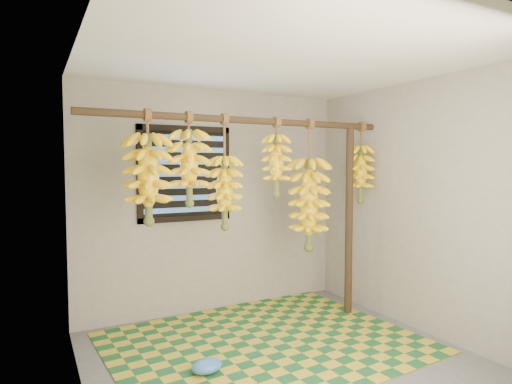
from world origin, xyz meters
TOP-DOWN VIEW (x-y plane):
  - floor at (0.00, 0.00)m, footprint 3.00×3.00m
  - ceiling at (0.00, 0.00)m, footprint 3.00×3.00m
  - wall_back at (0.00, 1.50)m, footprint 3.00×0.01m
  - wall_left at (-1.50, 0.00)m, footprint 0.01×3.00m
  - wall_right at (1.50, 0.00)m, footprint 0.01×3.00m
  - window at (-0.35, 1.48)m, footprint 1.00×0.04m
  - hanging_pole at (0.00, 0.70)m, footprint 3.00×0.06m
  - support_post at (1.20, 0.70)m, footprint 0.08×0.08m
  - woven_mat at (0.03, 0.43)m, footprint 2.76×2.27m
  - plastic_bag at (-0.64, 0.14)m, footprint 0.27×0.21m
  - banana_bunch_a at (-0.93, 0.70)m, footprint 0.38×0.38m
  - banana_bunch_b at (-0.57, 0.70)m, footprint 0.35×0.35m
  - banana_bunch_c at (-0.24, 0.70)m, footprint 0.31×0.31m
  - banana_bunch_d at (0.30, 0.70)m, footprint 0.28×0.28m
  - banana_bunch_e at (0.68, 0.70)m, footprint 0.38×0.38m
  - banana_bunch_f at (1.35, 0.70)m, footprint 0.29×0.29m

SIDE VIEW (x-z plane):
  - floor at x=0.00m, z-range -0.01..0.00m
  - woven_mat at x=0.03m, z-range 0.00..0.01m
  - plastic_bag at x=-0.64m, z-range 0.01..0.11m
  - support_post at x=1.20m, z-range 0.00..2.00m
  - banana_bunch_e at x=0.68m, z-range 0.54..1.85m
  - wall_back at x=0.00m, z-range 0.00..2.40m
  - wall_left at x=-1.50m, z-range 0.00..2.40m
  - wall_right at x=1.50m, z-range 0.00..2.40m
  - banana_bunch_c at x=-0.24m, z-range 0.83..1.87m
  - banana_bunch_a at x=-0.93m, z-range 1.00..1.95m
  - banana_bunch_f at x=1.35m, z-range 1.07..1.93m
  - window at x=-0.35m, z-range 1.00..2.00m
  - banana_bunch_b at x=-0.57m, z-range 1.16..1.97m
  - banana_bunch_d at x=0.30m, z-range 1.21..1.97m
  - hanging_pole at x=0.00m, z-range 1.97..2.03m
  - ceiling at x=0.00m, z-range 2.40..2.41m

